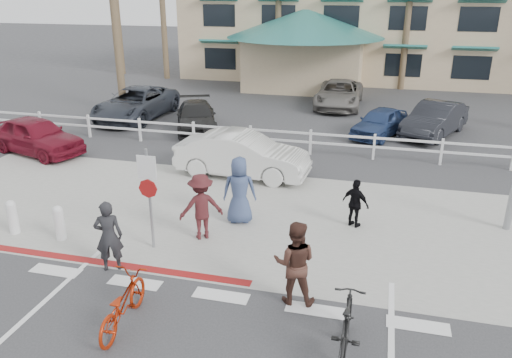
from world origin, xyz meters
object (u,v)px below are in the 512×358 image
(bike_red, at_px, (122,303))
(car_white_sedan, at_px, (242,155))
(sign_post, at_px, (149,194))
(bike_black, at_px, (346,328))
(car_red_compact, at_px, (36,135))

(bike_red, distance_m, car_white_sedan, 8.43)
(sign_post, bearing_deg, bike_black, -28.96)
(sign_post, bearing_deg, car_white_sedan, 81.90)
(bike_black, distance_m, car_red_compact, 15.31)
(car_red_compact, bearing_deg, car_white_sedan, -75.72)
(sign_post, relative_size, car_red_compact, 0.69)
(sign_post, height_order, car_red_compact, sign_post)
(sign_post, xyz_separation_m, car_white_sedan, (0.78, 5.45, -0.70))
(sign_post, relative_size, bike_red, 1.53)
(sign_post, xyz_separation_m, bike_red, (0.78, -2.98, -0.95))
(bike_black, height_order, car_white_sedan, car_white_sedan)
(sign_post, distance_m, car_white_sedan, 5.55)
(sign_post, bearing_deg, bike_red, -75.30)
(sign_post, distance_m, bike_red, 3.22)
(bike_black, bearing_deg, sign_post, -28.61)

